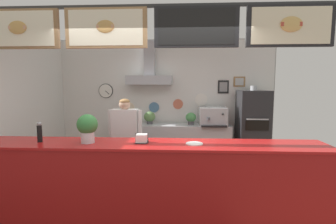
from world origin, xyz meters
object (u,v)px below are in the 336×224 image
potted_basil (191,118)px  condiment_plate (194,144)px  espresso_machine (213,116)px  napkin_holder (142,139)px  potted_sage (127,119)px  pizza_oven (252,129)px  basil_vase (87,128)px  pepper_grinder (40,132)px  potted_thyme (150,117)px  shop_worker (125,139)px

potted_basil → condiment_plate: (-0.05, -2.60, 0.04)m
espresso_machine → napkin_holder: espresso_machine is taller
potted_sage → condiment_plate: size_ratio=1.00×
condiment_plate → pizza_oven: bearing=61.5°
potted_sage → basil_vase: basil_vase is taller
basil_vase → pepper_grinder: (-0.61, 0.01, -0.06)m
potted_sage → pepper_grinder: 2.68m
potted_thyme → basil_vase: bearing=-99.1°
napkin_holder → pepper_grinder: (-1.27, -0.04, 0.08)m
potted_sage → pepper_grinder: pepper_grinder is taller
pizza_oven → napkin_holder: 3.21m
potted_thyme → pizza_oven: bearing=-3.6°
potted_sage → basil_vase: size_ratio=0.58×
pepper_grinder → potted_thyme: bearing=68.6°
condiment_plate → pepper_grinder: 1.93m
pepper_grinder → condiment_plate: bearing=-0.3°
espresso_machine → basil_vase: bearing=-125.2°
shop_worker → potted_thyme: shop_worker is taller
shop_worker → basil_vase: bearing=85.2°
basil_vase → pepper_grinder: size_ratio=1.39×
potted_thyme → napkin_holder: bearing=-84.9°
pizza_oven → shop_worker: 2.76m
basil_vase → napkin_holder: bearing=3.6°
potted_thyme → condiment_plate: potted_thyme is taller
shop_worker → potted_thyme: (0.28, 1.24, 0.23)m
espresso_machine → napkin_holder: 2.81m
potted_basil → pizza_oven: bearing=-3.2°
shop_worker → condiment_plate: size_ratio=7.46×
potted_thyme → condiment_plate: size_ratio=1.38×
potted_thyme → pepper_grinder: size_ratio=1.12×
potted_basil → pepper_grinder: (-1.97, -2.59, 0.16)m
espresso_machine → condiment_plate: espresso_machine is taller
potted_thyme → potted_sage: bearing=-176.4°
basil_vase → potted_basil: bearing=62.4°
potted_basil → basil_vase: 2.94m
napkin_holder → potted_sage: bearing=106.2°
pizza_oven → basil_vase: (-2.68, -2.52, 0.45)m
shop_worker → potted_sage: 1.24m
potted_basil → potted_sage: size_ratio=1.32×
potted_basil → potted_sage: 1.44m
condiment_plate → napkin_holder: 0.65m
potted_thyme → pepper_grinder: (-1.04, -2.66, 0.16)m
potted_sage → pizza_oven: bearing=-2.3°
potted_basil → potted_sage: (-1.44, 0.03, -0.04)m
shop_worker → espresso_machine: (1.69, 1.17, 0.26)m
potted_basil → potted_sage: bearing=178.6°
potted_basil → basil_vase: basil_vase is taller
pizza_oven → shop_worker: (-2.53, -1.09, -0.01)m
espresso_machine → potted_basil: bearing=-179.7°
potted_basil → espresso_machine: bearing=0.3°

